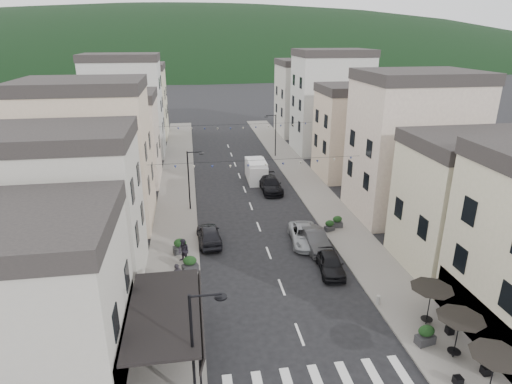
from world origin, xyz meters
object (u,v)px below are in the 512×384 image
parked_car_e (209,234)px  delivery_van (256,170)px  parked_car_b (315,240)px  pedestrian_a (178,276)px  pedestrian_b (184,251)px  parked_car_d (271,184)px  parked_car_c (305,235)px  parked_car_a (330,263)px

parked_car_e → delivery_van: (6.40, 15.54, 0.48)m
parked_car_b → pedestrian_a: bearing=-159.5°
parked_car_b → pedestrian_b: 10.58m
parked_car_d → pedestrian_b: 17.52m
parked_car_c → delivery_van: 16.84m
pedestrian_a → parked_car_e: bearing=43.3°
parked_car_b → parked_car_e: bearing=163.4°
delivery_van → pedestrian_b: delivery_van is taller
parked_car_d → pedestrian_b: (-9.47, -14.73, 0.30)m
parked_car_d → pedestrian_a: bearing=-118.4°
parked_car_a → pedestrian_b: bearing=171.2°
parked_car_a → parked_car_b: (-0.09, 3.71, 0.05)m
parked_car_c → delivery_van: size_ratio=0.93×
parked_car_c → parked_car_e: (-7.89, 1.23, 0.08)m
parked_car_b → parked_car_c: bearing=117.0°
parked_car_a → pedestrian_a: (-11.00, -0.69, 0.33)m
pedestrian_b → parked_car_c: bearing=53.8°
parked_car_e → parked_car_a: bearing=141.2°
parked_car_a → parked_car_d: 17.64m
parked_car_a → pedestrian_b: (-10.63, 2.87, 0.36)m
parked_car_a → delivery_van: delivery_van is taller
parked_car_a → pedestrian_b: size_ratio=2.20×
delivery_van → pedestrian_b: 20.51m
parked_car_a → parked_car_b: size_ratio=0.91×
parked_car_d → pedestrian_a: pedestrian_a is taller
parked_car_d → pedestrian_b: size_ratio=2.79×
parked_car_d → pedestrian_b: pedestrian_b is taller
pedestrian_b → parked_car_e: bearing=99.6°
parked_car_e → pedestrian_b: pedestrian_b is taller
parked_car_e → parked_car_c: bearing=167.4°
parked_car_a → parked_car_b: parked_car_b is taller
parked_car_e → parked_car_d: bearing=-126.3°
parked_car_a → parked_car_c: 4.83m
parked_car_a → parked_car_b: 3.71m
pedestrian_b → delivery_van: bearing=108.6°
parked_car_b → parked_car_d: (-1.07, 13.89, 0.01)m
parked_car_c → pedestrian_a: size_ratio=2.73×
delivery_van → parked_car_a: bearing=-83.2°
parked_car_e → pedestrian_b: (-2.07, -3.14, 0.30)m
parked_car_b → pedestrian_a: 11.77m
pedestrian_a → parked_car_a: bearing=-23.1°
parked_car_c → parked_car_d: bearing=97.6°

